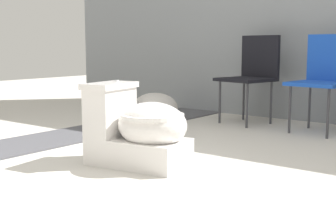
{
  "coord_description": "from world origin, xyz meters",
  "views": [
    {
      "loc": [
        1.83,
        -1.88,
        0.74
      ],
      "look_at": [
        -0.05,
        0.56,
        0.3
      ],
      "focal_mm": 50.0,
      "sensor_mm": 36.0,
      "label": 1
    }
  ],
  "objects_px": {
    "folding_chair_left": "(253,69)",
    "boulder_far": "(155,108)",
    "toilet": "(139,130)",
    "boulder_near": "(117,110)",
    "folding_chair_middle": "(325,72)"
  },
  "relations": [
    {
      "from": "boulder_far",
      "to": "toilet",
      "type": "bearing_deg",
      "value": -54.28
    },
    {
      "from": "toilet",
      "to": "folding_chair_left",
      "type": "xyz_separation_m",
      "value": [
        -0.21,
        1.9,
        0.29
      ]
    },
    {
      "from": "boulder_near",
      "to": "toilet",
      "type": "bearing_deg",
      "value": -41.18
    },
    {
      "from": "boulder_far",
      "to": "boulder_near",
      "type": "bearing_deg",
      "value": -112.83
    },
    {
      "from": "folding_chair_left",
      "to": "folding_chair_middle",
      "type": "height_order",
      "value": "same"
    },
    {
      "from": "toilet",
      "to": "folding_chair_left",
      "type": "bearing_deg",
      "value": 87.84
    },
    {
      "from": "boulder_near",
      "to": "boulder_far",
      "type": "bearing_deg",
      "value": 67.17
    },
    {
      "from": "folding_chair_left",
      "to": "boulder_far",
      "type": "bearing_deg",
      "value": -40.87
    },
    {
      "from": "toilet",
      "to": "boulder_near",
      "type": "height_order",
      "value": "toilet"
    },
    {
      "from": "folding_chair_left",
      "to": "boulder_near",
      "type": "relative_size",
      "value": 1.73
    },
    {
      "from": "toilet",
      "to": "boulder_near",
      "type": "xyz_separation_m",
      "value": [
        -1.12,
        0.98,
        -0.08
      ]
    },
    {
      "from": "folding_chair_left",
      "to": "folding_chair_middle",
      "type": "relative_size",
      "value": 1.0
    },
    {
      "from": "boulder_near",
      "to": "boulder_far",
      "type": "relative_size",
      "value": 0.98
    },
    {
      "from": "toilet",
      "to": "folding_chair_left",
      "type": "distance_m",
      "value": 1.93
    },
    {
      "from": "folding_chair_left",
      "to": "boulder_near",
      "type": "height_order",
      "value": "folding_chair_left"
    }
  ]
}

